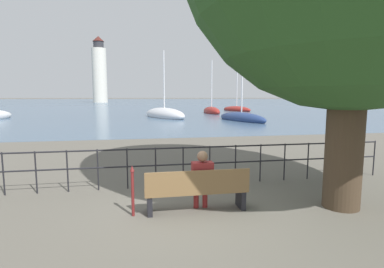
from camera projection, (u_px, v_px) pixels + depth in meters
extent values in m
plane|color=#605B51|center=(196.00, 210.00, 6.23)|extent=(1000.00, 1000.00, 0.00)
cube|color=#47607A|center=(139.00, 101.00, 163.23)|extent=(600.00, 300.00, 0.01)
cylinder|color=#423323|center=(345.00, 135.00, 6.24)|extent=(0.75, 0.75, 3.12)
cube|color=brown|center=(196.00, 191.00, 6.17)|extent=(2.13, 0.45, 0.05)
cube|color=brown|center=(198.00, 182.00, 5.94)|extent=(2.13, 0.04, 0.45)
cube|color=black|center=(150.00, 204.00, 6.03)|extent=(0.10, 0.41, 0.40)
cube|color=black|center=(241.00, 198.00, 6.38)|extent=(0.10, 0.41, 0.40)
cylinder|color=maroon|center=(196.00, 197.00, 6.35)|extent=(0.11, 0.11, 0.45)
cylinder|color=maroon|center=(205.00, 197.00, 6.39)|extent=(0.11, 0.11, 0.45)
cube|color=maroon|center=(201.00, 186.00, 6.25)|extent=(0.36, 0.26, 0.14)
cube|color=maroon|center=(202.00, 176.00, 6.14)|extent=(0.43, 0.24, 0.58)
sphere|color=#846047|center=(202.00, 156.00, 6.09)|extent=(0.22, 0.22, 0.22)
cylinder|color=black|center=(3.00, 174.00, 7.12)|extent=(0.04, 0.04, 1.05)
cylinder|color=black|center=(36.00, 173.00, 7.25)|extent=(0.04, 0.04, 1.05)
cylinder|color=black|center=(67.00, 171.00, 7.38)|extent=(0.04, 0.04, 1.05)
cylinder|color=black|center=(98.00, 170.00, 7.51)|extent=(0.04, 0.04, 1.05)
cylinder|color=black|center=(127.00, 169.00, 7.64)|extent=(0.04, 0.04, 1.05)
cylinder|color=black|center=(156.00, 167.00, 7.78)|extent=(0.04, 0.04, 1.05)
cylinder|color=black|center=(183.00, 166.00, 7.91)|extent=(0.04, 0.04, 1.05)
cylinder|color=black|center=(210.00, 165.00, 8.04)|extent=(0.04, 0.04, 1.05)
cylinder|color=black|center=(235.00, 164.00, 8.17)|extent=(0.04, 0.04, 1.05)
cylinder|color=black|center=(260.00, 163.00, 8.30)|extent=(0.04, 0.04, 1.05)
cylinder|color=black|center=(284.00, 162.00, 8.43)|extent=(0.04, 0.04, 1.05)
cylinder|color=black|center=(308.00, 161.00, 8.56)|extent=(0.04, 0.04, 1.05)
cylinder|color=black|center=(331.00, 160.00, 8.69)|extent=(0.04, 0.04, 1.05)
cylinder|color=black|center=(353.00, 159.00, 8.82)|extent=(0.04, 0.04, 1.05)
cylinder|color=black|center=(374.00, 158.00, 8.95)|extent=(0.04, 0.04, 1.05)
cylinder|color=black|center=(183.00, 148.00, 7.84)|extent=(11.57, 0.04, 0.04)
cylinder|color=black|center=(183.00, 164.00, 7.90)|extent=(11.57, 0.04, 0.04)
cylinder|color=maroon|center=(133.00, 194.00, 5.89)|extent=(0.06, 0.06, 0.90)
cone|color=maroon|center=(132.00, 168.00, 5.83)|extent=(0.09, 0.09, 0.12)
ellipsoid|color=navy|center=(241.00, 118.00, 29.11)|extent=(3.49, 7.33, 1.20)
cylinder|color=silver|center=(242.00, 70.00, 28.53)|extent=(0.14, 0.14, 8.54)
ellipsoid|color=maroon|center=(211.00, 111.00, 42.02)|extent=(1.96, 5.68, 1.34)
cylinder|color=silver|center=(212.00, 85.00, 41.56)|extent=(0.14, 0.14, 6.63)
ellipsoid|color=silver|center=(164.00, 115.00, 33.45)|extent=(5.16, 8.11, 1.61)
cylinder|color=silver|center=(164.00, 81.00, 32.98)|extent=(0.14, 0.14, 6.54)
ellipsoid|color=maroon|center=(237.00, 110.00, 49.04)|extent=(4.00, 6.74, 1.14)
cylinder|color=silver|center=(237.00, 72.00, 48.28)|extent=(0.14, 0.14, 11.48)
cylinder|color=silver|center=(100.00, 76.00, 115.76)|extent=(5.48, 5.48, 20.70)
cylinder|color=#2D2D33|center=(98.00, 45.00, 114.31)|extent=(3.84, 3.84, 2.52)
cone|color=#4C1E19|center=(98.00, 39.00, 114.03)|extent=(4.38, 4.38, 2.02)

